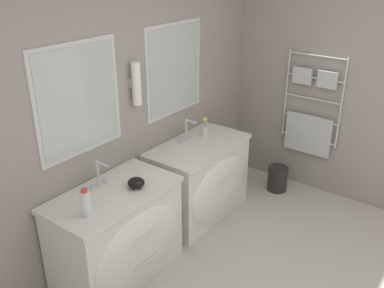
{
  "coord_description": "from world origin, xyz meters",
  "views": [
    {
      "loc": [
        -2.38,
        -0.64,
        2.56
      ],
      "look_at": [
        0.29,
        1.37,
        1.05
      ],
      "focal_mm": 40.0,
      "sensor_mm": 36.0,
      "label": 1
    }
  ],
  "objects_px": {
    "vanity_right": "(201,179)",
    "waste_bin": "(277,178)",
    "vanity_left": "(119,234)",
    "toiletry_bottle": "(86,203)",
    "flower_vase": "(205,128)",
    "amenity_bowl": "(136,183)"
  },
  "relations": [
    {
      "from": "flower_vase",
      "to": "amenity_bowl",
      "type": "bearing_deg",
      "value": -171.86
    },
    {
      "from": "vanity_right",
      "to": "amenity_bowl",
      "type": "bearing_deg",
      "value": -176.39
    },
    {
      "from": "vanity_left",
      "to": "amenity_bowl",
      "type": "relative_size",
      "value": 7.8
    },
    {
      "from": "vanity_right",
      "to": "waste_bin",
      "type": "distance_m",
      "value": 1.06
    },
    {
      "from": "vanity_left",
      "to": "toiletry_bottle",
      "type": "height_order",
      "value": "toiletry_bottle"
    },
    {
      "from": "vanity_left",
      "to": "amenity_bowl",
      "type": "xyz_separation_m",
      "value": [
        0.17,
        -0.06,
        0.43
      ]
    },
    {
      "from": "vanity_left",
      "to": "vanity_right",
      "type": "height_order",
      "value": "same"
    },
    {
      "from": "vanity_left",
      "to": "waste_bin",
      "type": "height_order",
      "value": "vanity_left"
    },
    {
      "from": "amenity_bowl",
      "to": "waste_bin",
      "type": "relative_size",
      "value": 0.48
    },
    {
      "from": "vanity_left",
      "to": "toiletry_bottle",
      "type": "relative_size",
      "value": 4.95
    },
    {
      "from": "vanity_left",
      "to": "flower_vase",
      "type": "xyz_separation_m",
      "value": [
        1.38,
        0.11,
        0.48
      ]
    },
    {
      "from": "vanity_left",
      "to": "vanity_right",
      "type": "distance_m",
      "value": 1.17
    },
    {
      "from": "vanity_left",
      "to": "flower_vase",
      "type": "height_order",
      "value": "flower_vase"
    },
    {
      "from": "waste_bin",
      "to": "amenity_bowl",
      "type": "bearing_deg",
      "value": 169.6
    },
    {
      "from": "amenity_bowl",
      "to": "vanity_left",
      "type": "bearing_deg",
      "value": 159.34
    },
    {
      "from": "vanity_left",
      "to": "flower_vase",
      "type": "distance_m",
      "value": 1.47
    },
    {
      "from": "amenity_bowl",
      "to": "vanity_right",
      "type": "bearing_deg",
      "value": 3.61
    },
    {
      "from": "vanity_right",
      "to": "toiletry_bottle",
      "type": "distance_m",
      "value": 1.6
    },
    {
      "from": "vanity_right",
      "to": "flower_vase",
      "type": "relative_size",
      "value": 5.29
    },
    {
      "from": "vanity_right",
      "to": "flower_vase",
      "type": "xyz_separation_m",
      "value": [
        0.21,
        0.11,
        0.48
      ]
    },
    {
      "from": "toiletry_bottle",
      "to": "flower_vase",
      "type": "height_order",
      "value": "toiletry_bottle"
    },
    {
      "from": "vanity_right",
      "to": "toiletry_bottle",
      "type": "height_order",
      "value": "toiletry_bottle"
    }
  ]
}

